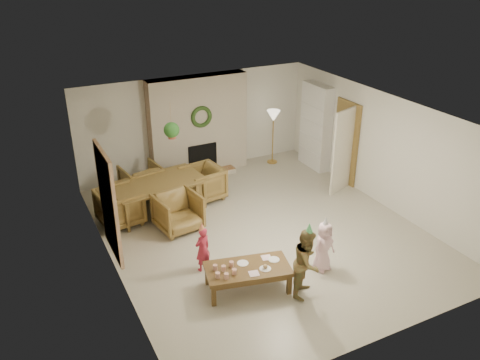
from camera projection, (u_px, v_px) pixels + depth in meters
floor at (262, 231)px, 10.13m from camera, size 7.00×7.00×0.00m
ceiling at (264, 114)px, 9.06m from camera, size 7.00×7.00×0.00m
wall_back at (195, 124)px, 12.42m from camera, size 7.00×0.00×7.00m
wall_front at (387, 271)px, 6.77m from camera, size 7.00×0.00×7.00m
wall_left at (109, 209)px, 8.38m from camera, size 0.00×7.00×7.00m
wall_right at (382, 150)px, 10.82m from camera, size 0.00×7.00×7.00m
fireplace_mass at (198, 126)px, 12.26m from camera, size 2.50×0.40×2.50m
fireplace_hearth at (205, 175)px, 12.49m from camera, size 1.60×0.30×0.12m
fireplace_firebox at (202, 158)px, 12.46m from camera, size 0.75×0.12×0.75m
fireplace_wreath at (202, 117)px, 11.95m from camera, size 0.54×0.10×0.54m
floor_lamp_base at (272, 162)px, 13.36m from camera, size 0.27×0.27×0.03m
floor_lamp_post at (273, 139)px, 13.07m from camera, size 0.03×0.03×1.31m
floor_lamp_shade at (273, 116)px, 12.80m from camera, size 0.35×0.35×0.29m
bookshelf_carcass at (316, 126)px, 12.68m from camera, size 0.30×1.00×2.20m
bookshelf_shelf_a at (314, 150)px, 12.95m from camera, size 0.30×0.92×0.03m
bookshelf_shelf_b at (315, 136)px, 12.77m from camera, size 0.30×0.92×0.03m
bookshelf_shelf_c at (316, 121)px, 12.60m from camera, size 0.30×0.92×0.03m
bookshelf_shelf_d at (317, 106)px, 12.43m from camera, size 0.30×0.92×0.03m
books_row_lower at (317, 147)px, 12.76m from camera, size 0.20×0.40×0.24m
books_row_mid at (313, 130)px, 12.75m from camera, size 0.20×0.44×0.24m
books_row_upper at (318, 117)px, 12.46m from camera, size 0.20×0.36×0.22m
door_frame at (346, 142)px, 11.87m from camera, size 0.05×0.86×2.04m
door_leaf at (343, 151)px, 11.42m from camera, size 0.77×0.32×2.00m
curtain_panel at (108, 203)px, 8.56m from camera, size 0.06×1.20×2.00m
dining_table at (159, 197)px, 10.72m from camera, size 2.15×1.39×0.71m
dining_chair_near at (178, 212)px, 10.05m from camera, size 0.95×0.97×0.78m
dining_chair_far at (142, 181)px, 11.37m from camera, size 0.95×0.97×0.78m
dining_chair_left at (120, 207)px, 10.25m from camera, size 0.97×0.95×0.78m
dining_chair_right at (203, 183)px, 11.28m from camera, size 0.97×0.95×0.78m
hanging_plant_cord at (171, 119)px, 9.90m from camera, size 0.01×0.01×0.70m
hanging_plant_pot at (172, 136)px, 10.05m from camera, size 0.16×0.16×0.12m
hanging_plant_foliage at (172, 130)px, 10.00m from camera, size 0.32×0.32×0.32m
coffee_table_top at (248, 269)px, 8.26m from camera, size 1.54×1.01×0.07m
coffee_table_apron at (248, 273)px, 8.29m from camera, size 1.41×0.88×0.09m
coffee_leg_fl at (214, 296)px, 7.96m from camera, size 0.09×0.09×0.37m
coffee_leg_fr at (289, 284)px, 8.23m from camera, size 0.09×0.09×0.37m
coffee_leg_bl at (207, 275)px, 8.47m from camera, size 0.09×0.09×0.37m
coffee_leg_br at (279, 265)px, 8.74m from camera, size 0.09×0.09×0.37m
cup_a at (218, 275)px, 7.96m from camera, size 0.09×0.09×0.10m
cup_b at (215, 267)px, 8.15m from camera, size 0.09×0.09×0.10m
cup_c at (226, 276)px, 7.94m from camera, size 0.09×0.09×0.10m
cup_d at (224, 268)px, 8.13m from camera, size 0.09×0.09×0.10m
cup_e at (234, 272)px, 8.05m from camera, size 0.09×0.09×0.10m
cup_f at (231, 264)px, 8.24m from camera, size 0.09×0.09×0.10m
plate_a at (243, 263)px, 8.34m from camera, size 0.24×0.24×0.01m
plate_b at (265, 269)px, 8.20m from camera, size 0.24×0.24×0.01m
plate_c at (274, 259)px, 8.44m from camera, size 0.24×0.24×0.01m
food_scoop at (265, 266)px, 8.18m from camera, size 0.09×0.09×0.08m
napkin_left at (254, 273)px, 8.08m from camera, size 0.20×0.20×0.01m
napkin_right at (266, 258)px, 8.49m from camera, size 0.20×0.20×0.01m
child_red at (203, 249)px, 8.75m from camera, size 0.36×0.29×0.86m
party_hat_red at (202, 226)px, 8.55m from camera, size 0.12×0.12×0.16m
child_plaid at (307, 262)px, 8.07m from camera, size 0.75×0.73×1.21m
party_hat_plaid at (309, 228)px, 7.79m from camera, size 0.18×0.18×0.20m
child_pink at (324, 247)px, 8.74m from camera, size 0.52×0.39×0.95m
party_hat_pink at (326, 221)px, 8.52m from camera, size 0.13×0.13×0.17m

